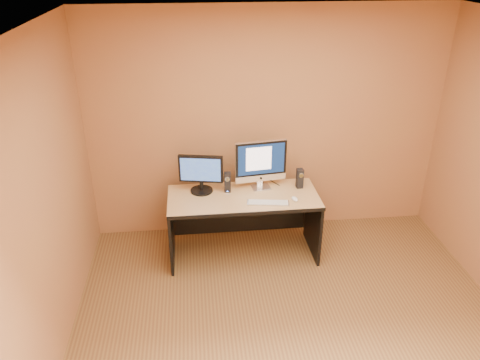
{
  "coord_description": "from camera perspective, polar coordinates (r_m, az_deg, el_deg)",
  "views": [
    {
      "loc": [
        -0.82,
        -2.89,
        3.1
      ],
      "look_at": [
        -0.38,
        1.31,
        0.98
      ],
      "focal_mm": 35.0,
      "sensor_mm": 36.0,
      "label": 1
    }
  ],
  "objects": [
    {
      "name": "desk",
      "position": [
        5.12,
        0.4,
        -5.6
      ],
      "size": [
        1.6,
        0.71,
        0.74
      ],
      "primitive_type": null,
      "rotation": [
        0.0,
        0.0,
        0.01
      ],
      "color": "tan",
      "rests_on": "ground"
    },
    {
      "name": "keyboard",
      "position": [
        4.8,
        3.46,
        -2.77
      ],
      "size": [
        0.44,
        0.18,
        0.02
      ],
      "primitive_type": "cube",
      "rotation": [
        0.0,
        0.0,
        -0.15
      ],
      "color": "#B9B9BD",
      "rests_on": "desk"
    },
    {
      "name": "cable_a",
      "position": [
        5.24,
        4.06,
        -0.22
      ],
      "size": [
        0.11,
        0.19,
        0.01
      ],
      "primitive_type": "cylinder",
      "rotation": [
        1.57,
        0.0,
        0.51
      ],
      "color": "black",
      "rests_on": "desk"
    },
    {
      "name": "speaker_right",
      "position": [
        5.11,
        7.3,
        0.2
      ],
      "size": [
        0.07,
        0.08,
        0.22
      ],
      "primitive_type": null,
      "rotation": [
        0.0,
        0.0,
        0.09
      ],
      "color": "black",
      "rests_on": "desk"
    },
    {
      "name": "second_monitor",
      "position": [
        4.95,
        -4.78,
        0.75
      ],
      "size": [
        0.51,
        0.33,
        0.42
      ],
      "primitive_type": null,
      "rotation": [
        0.0,
        0.0,
        -0.19
      ],
      "color": "black",
      "rests_on": "desk"
    },
    {
      "name": "imac",
      "position": [
        4.99,
        2.63,
        1.83
      ],
      "size": [
        0.59,
        0.28,
        0.55
      ],
      "primitive_type": null,
      "rotation": [
        0.0,
        0.0,
        0.13
      ],
      "color": "silver",
      "rests_on": "desk"
    },
    {
      "name": "mouse",
      "position": [
        4.88,
        6.69,
        -2.3
      ],
      "size": [
        0.08,
        0.11,
        0.04
      ],
      "primitive_type": "ellipsoid",
      "rotation": [
        0.0,
        0.0,
        0.21
      ],
      "color": "white",
      "rests_on": "desk"
    },
    {
      "name": "walls",
      "position": [
        3.5,
        8.45,
        -4.6
      ],
      "size": [
        4.0,
        4.0,
        2.6
      ],
      "primitive_type": null,
      "color": "#935A3B",
      "rests_on": "ground"
    },
    {
      "name": "floor",
      "position": [
        4.32,
        7.24,
        -19.51
      ],
      "size": [
        4.0,
        4.0,
        0.0
      ],
      "primitive_type": "plane",
      "color": "brown",
      "rests_on": "ground"
    },
    {
      "name": "speaker_left",
      "position": [
        4.99,
        -1.53,
        -0.26
      ],
      "size": [
        0.08,
        0.08,
        0.22
      ],
      "primitive_type": null,
      "rotation": [
        0.0,
        0.0,
        -0.11
      ],
      "color": "black",
      "rests_on": "desk"
    },
    {
      "name": "cable_b",
      "position": [
        5.22,
        2.91,
        -0.25
      ],
      "size": [
        0.06,
        0.17,
        0.01
      ],
      "primitive_type": "cylinder",
      "rotation": [
        1.57,
        0.0,
        -0.3
      ],
      "color": "black",
      "rests_on": "desk"
    },
    {
      "name": "ceiling",
      "position": [
        3.05,
        10.13,
        16.79
      ],
      "size": [
        4.0,
        4.0,
        0.0
      ],
      "primitive_type": "plane",
      "color": "white",
      "rests_on": "walls"
    }
  ]
}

